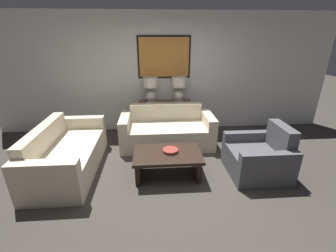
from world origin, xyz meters
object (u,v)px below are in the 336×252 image
object	(u,v)px
table_lamp_right	(179,87)
coffee_table	(168,159)
table_lamp_left	(150,87)
armchair_near_back_wall	(259,158)
couch_by_back_wall	(167,131)
couch_by_side	(67,155)
decorative_bowl	(170,150)
console_table	(165,117)

from	to	relation	value
table_lamp_right	coffee_table	bearing A→B (deg)	-102.14
table_lamp_left	coffee_table	distance (m)	1.99
table_lamp_left	armchair_near_back_wall	bearing A→B (deg)	-46.42
couch_by_back_wall	couch_by_side	size ratio (longest dim) A/B	1.00
table_lamp_left	couch_by_side	xyz separation A→B (m)	(-1.43, -1.53, -0.80)
couch_by_side	couch_by_back_wall	bearing A→B (deg)	26.54
table_lamp_right	decorative_bowl	xyz separation A→B (m)	(-0.34, -1.78, -0.65)
console_table	coffee_table	distance (m)	1.82
table_lamp_right	table_lamp_left	bearing A→B (deg)	180.00
console_table	couch_by_back_wall	xyz separation A→B (m)	(0.00, -0.65, -0.08)
console_table	table_lamp_left	distance (m)	0.78
table_lamp_left	table_lamp_right	size ratio (longest dim) A/B	1.00
console_table	armchair_near_back_wall	distance (m)	2.34
table_lamp_right	couch_by_back_wall	xyz separation A→B (m)	(-0.32, -0.65, -0.80)
table_lamp_left	table_lamp_right	bearing A→B (deg)	0.00
couch_by_side	table_lamp_left	bearing A→B (deg)	46.88
armchair_near_back_wall	table_lamp_left	bearing A→B (deg)	133.58
coffee_table	armchair_near_back_wall	distance (m)	1.51
table_lamp_right	couch_by_side	world-z (taller)	table_lamp_right
console_table	coffee_table	xyz separation A→B (m)	(-0.07, -1.82, -0.07)
decorative_bowl	console_table	bearing A→B (deg)	89.32
console_table	couch_by_side	bearing A→B (deg)	-138.90
console_table	table_lamp_right	world-z (taller)	table_lamp_right
coffee_table	table_lamp_left	bearing A→B (deg)	97.86
couch_by_side	coffee_table	bearing A→B (deg)	-9.73
couch_by_back_wall	table_lamp_right	bearing A→B (deg)	63.84
table_lamp_right	couch_by_back_wall	bearing A→B (deg)	-116.16
table_lamp_left	couch_by_side	size ratio (longest dim) A/B	0.30
decorative_bowl	couch_by_back_wall	bearing A→B (deg)	88.92
decorative_bowl	table_lamp_left	bearing A→B (deg)	99.54
table_lamp_right	couch_by_back_wall	distance (m)	1.08
couch_by_back_wall	coffee_table	size ratio (longest dim) A/B	1.74
table_lamp_right	decorative_bowl	size ratio (longest dim) A/B	2.23
couch_by_back_wall	decorative_bowl	world-z (taller)	couch_by_back_wall
table_lamp_left	table_lamp_right	distance (m)	0.64
console_table	table_lamp_right	bearing A→B (deg)	0.00
couch_by_back_wall	armchair_near_back_wall	bearing A→B (deg)	-39.71
armchair_near_back_wall	coffee_table	bearing A→B (deg)	178.85
table_lamp_left	decorative_bowl	size ratio (longest dim) A/B	2.23
armchair_near_back_wall	couch_by_side	bearing A→B (deg)	174.30
console_table	coffee_table	size ratio (longest dim) A/B	1.11
armchair_near_back_wall	table_lamp_right	bearing A→B (deg)	121.14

